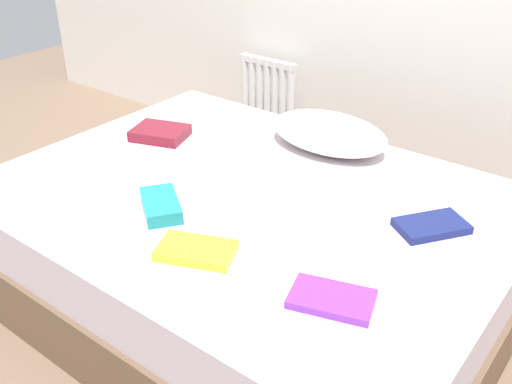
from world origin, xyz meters
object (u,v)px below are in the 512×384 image
at_px(textbook_navy, 431,226).
at_px(textbook_purple, 332,299).
at_px(bed, 248,247).
at_px(textbook_white, 332,213).
at_px(radiator, 267,97).
at_px(textbook_teal, 161,205).
at_px(textbook_yellow, 196,251).
at_px(pillow, 329,133).
at_px(textbook_maroon, 160,133).

distance_m(textbook_navy, textbook_purple, 0.55).
distance_m(bed, textbook_white, 0.44).
xyz_separation_m(radiator, textbook_navy, (1.46, -1.02, 0.15)).
height_order(bed, textbook_purple, textbook_purple).
height_order(textbook_purple, textbook_teal, textbook_teal).
relative_size(bed, textbook_yellow, 8.07).
xyz_separation_m(textbook_navy, textbook_yellow, (-0.54, -0.61, 0.00)).
bearing_deg(radiator, textbook_white, -45.21).
distance_m(textbook_purple, textbook_teal, 0.76).
distance_m(pillow, textbook_white, 0.59).
distance_m(textbook_maroon, textbook_teal, 0.67).
bearing_deg(textbook_maroon, textbook_purple, -41.83).
relative_size(pillow, textbook_teal, 2.39).
xyz_separation_m(bed, textbook_white, (0.35, 0.04, 0.27)).
distance_m(bed, pillow, 0.63).
bearing_deg(textbook_maroon, radiator, 79.56).
bearing_deg(textbook_maroon, textbook_white, -25.62).
bearing_deg(textbook_teal, textbook_purple, 31.36).
height_order(radiator, textbook_navy, radiator).
bearing_deg(textbook_purple, radiator, 114.23).
bearing_deg(pillow, textbook_navy, -29.28).
bearing_deg(textbook_purple, textbook_teal, 158.10).
relative_size(pillow, textbook_yellow, 2.20).
bearing_deg(textbook_white, bed, 137.95).
relative_size(textbook_navy, textbook_white, 1.11).
relative_size(textbook_navy, textbook_purple, 1.00).
bearing_deg(pillow, radiator, 141.37).
bearing_deg(textbook_purple, textbook_white, 103.63).
relative_size(textbook_teal, textbook_yellow, 0.92).
bearing_deg(textbook_white, radiator, 85.54).
height_order(textbook_navy, textbook_purple, textbook_navy).
distance_m(textbook_purple, textbook_white, 0.47).
xyz_separation_m(textbook_purple, textbook_yellow, (-0.47, -0.06, 0.00)).
bearing_deg(textbook_teal, textbook_white, 69.89).
xyz_separation_m(bed, pillow, (0.03, 0.54, 0.33)).
height_order(textbook_teal, textbook_white, textbook_teal).
height_order(bed, textbook_yellow, textbook_yellow).
relative_size(radiator, textbook_white, 2.22).
xyz_separation_m(pillow, textbook_teal, (-0.19, -0.84, -0.05)).
xyz_separation_m(bed, radiator, (-0.80, 1.20, 0.12)).
bearing_deg(radiator, pillow, -38.63).
distance_m(radiator, textbook_navy, 1.79).
height_order(textbook_maroon, textbook_teal, textbook_teal).
bearing_deg(textbook_white, textbook_teal, 164.87).
relative_size(pillow, textbook_maroon, 2.29).
height_order(radiator, pillow, pillow).
xyz_separation_m(textbook_navy, textbook_teal, (-0.83, -0.48, 0.01)).
xyz_separation_m(textbook_maroon, textbook_white, (0.99, -0.11, -0.01)).
bearing_deg(radiator, textbook_purple, -48.28).
distance_m(textbook_teal, textbook_yellow, 0.31).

